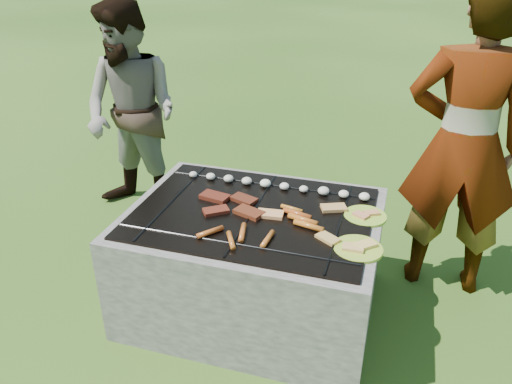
{
  "coord_description": "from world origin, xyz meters",
  "views": [
    {
      "loc": [
        0.67,
        -2.15,
        1.88
      ],
      "look_at": [
        0.0,
        0.05,
        0.7
      ],
      "focal_mm": 35.0,
      "sensor_mm": 36.0,
      "label": 1
    }
  ],
  "objects_px": {
    "plate_near": "(358,248)",
    "bystander": "(132,114)",
    "fire_pit": "(253,264)",
    "cook": "(464,146)",
    "plate_far": "(365,216)"
  },
  "relations": [
    {
      "from": "fire_pit",
      "to": "cook",
      "type": "distance_m",
      "value": 1.3
    },
    {
      "from": "plate_near",
      "to": "bystander",
      "type": "relative_size",
      "value": 0.18
    },
    {
      "from": "plate_near",
      "to": "cook",
      "type": "height_order",
      "value": "cook"
    },
    {
      "from": "plate_far",
      "to": "plate_near",
      "type": "height_order",
      "value": "plate_near"
    },
    {
      "from": "cook",
      "to": "bystander",
      "type": "distance_m",
      "value": 2.19
    },
    {
      "from": "plate_far",
      "to": "cook",
      "type": "bearing_deg",
      "value": 43.21
    },
    {
      "from": "plate_far",
      "to": "bystander",
      "type": "distance_m",
      "value": 1.86
    },
    {
      "from": "cook",
      "to": "bystander",
      "type": "xyz_separation_m",
      "value": [
        -2.16,
        0.28,
        -0.11
      ]
    },
    {
      "from": "cook",
      "to": "bystander",
      "type": "relative_size",
      "value": 1.15
    },
    {
      "from": "plate_far",
      "to": "plate_near",
      "type": "distance_m",
      "value": 0.31
    },
    {
      "from": "bystander",
      "to": "cook",
      "type": "bearing_deg",
      "value": 5.07
    },
    {
      "from": "plate_near",
      "to": "cook",
      "type": "bearing_deg",
      "value": 58.56
    },
    {
      "from": "fire_pit",
      "to": "cook",
      "type": "height_order",
      "value": "cook"
    },
    {
      "from": "fire_pit",
      "to": "bystander",
      "type": "distance_m",
      "value": 1.5
    },
    {
      "from": "plate_near",
      "to": "bystander",
      "type": "xyz_separation_m",
      "value": [
        -1.71,
        1.02,
        0.16
      ]
    }
  ]
}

